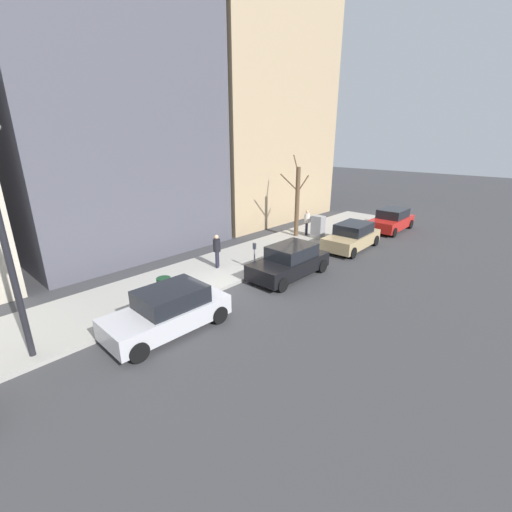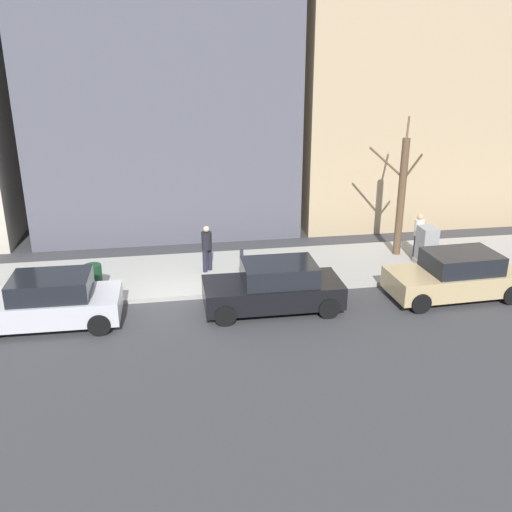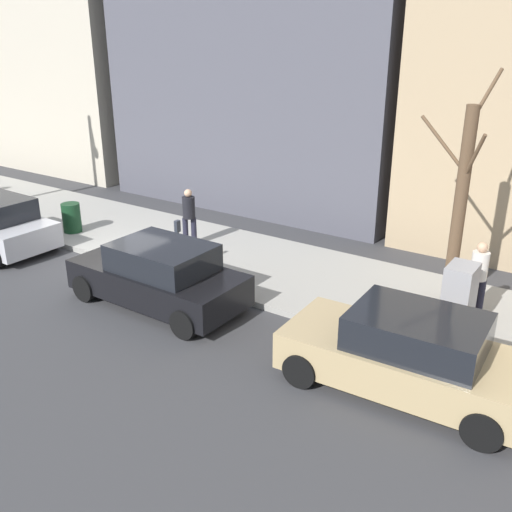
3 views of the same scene
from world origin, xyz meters
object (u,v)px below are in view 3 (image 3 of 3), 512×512
at_px(bare_tree, 460,203).
at_px(trash_bin, 72,218).
at_px(parking_meter, 178,240).
at_px(pedestrian_near_meter, 478,274).
at_px(utility_box, 459,299).
at_px(pedestrian_midblock, 189,214).
at_px(parked_car_black, 159,276).
at_px(parked_car_tan, 406,354).

relative_size(bare_tree, trash_bin, 5.67).
xyz_separation_m(parking_meter, pedestrian_near_meter, (1.79, -6.97, 0.11)).
bearing_deg(utility_box, pedestrian_near_meter, -7.00).
height_order(bare_tree, pedestrian_midblock, bare_tree).
height_order(parking_meter, trash_bin, parking_meter).
bearing_deg(utility_box, trash_bin, 91.97).
bearing_deg(parking_meter, parked_car_black, -153.33).
distance_m(parking_meter, pedestrian_midblock, 1.89).
relative_size(utility_box, pedestrian_midblock, 0.86).
height_order(parking_meter, utility_box, utility_box).
relative_size(parking_meter, pedestrian_near_meter, 0.81).
relative_size(bare_tree, pedestrian_midblock, 3.08).
height_order(parked_car_black, bare_tree, bare_tree).
distance_m(parking_meter, pedestrian_near_meter, 7.19).
distance_m(parking_meter, utility_box, 6.90).
bearing_deg(parked_car_black, parked_car_tan, -90.36).
bearing_deg(utility_box, bare_tree, 23.03).
bearing_deg(utility_box, parking_meter, 97.07).
distance_m(parking_meter, trash_bin, 4.82).
bearing_deg(parking_meter, pedestrian_near_meter, -75.57).
height_order(parked_car_tan, parked_car_black, same).
bearing_deg(utility_box, parked_car_tan, 176.19).
xyz_separation_m(parked_car_tan, parking_meter, (1.64, 6.68, 0.24)).
xyz_separation_m(parked_car_tan, parked_car_black, (0.09, 5.91, 0.00)).
xyz_separation_m(parked_car_black, bare_tree, (3.71, -5.52, 1.73)).
xyz_separation_m(bare_tree, pedestrian_midblock, (-0.56, 7.29, -1.38)).
bearing_deg(pedestrian_near_meter, bare_tree, 120.56).
relative_size(utility_box, pedestrian_near_meter, 0.86).
height_order(parking_meter, pedestrian_midblock, pedestrian_midblock).
xyz_separation_m(parking_meter, trash_bin, (0.45, 4.78, -0.38)).
distance_m(trash_bin, pedestrian_near_meter, 11.83).
relative_size(parked_car_tan, bare_tree, 0.84).
xyz_separation_m(parked_car_tan, pedestrian_midblock, (3.23, 7.68, 0.35)).
distance_m(parked_car_tan, trash_bin, 11.65).
height_order(utility_box, trash_bin, utility_box).
bearing_deg(parked_car_black, pedestrian_midblock, 29.97).
bearing_deg(trash_bin, pedestrian_near_meter, -83.48).
bearing_deg(bare_tree, parked_car_tan, -174.13).
relative_size(parking_meter, utility_box, 0.94).
bearing_deg(parked_car_black, utility_box, -67.94).
distance_m(parked_car_tan, pedestrian_midblock, 8.34).
bearing_deg(parked_car_black, trash_bin, 70.72).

